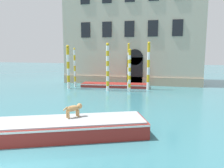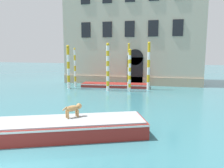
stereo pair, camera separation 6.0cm
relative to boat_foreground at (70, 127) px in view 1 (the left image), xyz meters
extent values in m
cube|color=#B2A893|center=(0.19, 18.30, 8.17)|extent=(15.49, 6.00, 17.13)
cube|color=tan|center=(0.19, 15.25, 0.07)|extent=(15.49, 0.16, 0.93)
cube|color=black|center=(0.84, 15.24, 1.14)|extent=(1.71, 0.14, 3.06)
cylinder|color=black|center=(0.84, 15.24, 2.67)|extent=(1.71, 0.14, 1.71)
cube|color=black|center=(-4.76, 15.26, 5.67)|extent=(1.05, 0.10, 1.67)
cube|color=black|center=(-2.28, 15.26, 5.67)|extent=(1.05, 0.10, 1.67)
cube|color=black|center=(0.19, 15.26, 5.67)|extent=(1.05, 0.10, 1.67)
cube|color=black|center=(2.67, 15.26, 5.67)|extent=(1.05, 0.10, 1.67)
cube|color=black|center=(5.15, 15.26, 5.67)|extent=(1.05, 0.10, 1.67)
cube|color=maroon|center=(0.00, 0.00, -0.05)|extent=(6.87, 4.29, 0.68)
cube|color=white|center=(0.00, 0.00, 0.23)|extent=(6.91, 4.33, 0.08)
cube|color=#9EA3A8|center=(0.00, 0.00, 0.32)|extent=(6.63, 4.07, 0.06)
cylinder|color=tan|center=(0.09, 0.57, 0.52)|extent=(0.08, 0.08, 0.34)
cylinder|color=tan|center=(0.23, 0.45, 0.52)|extent=(0.08, 0.08, 0.34)
cylinder|color=tan|center=(-0.23, 0.22, 0.52)|extent=(0.08, 0.08, 0.34)
cylinder|color=tan|center=(-0.09, 0.10, 0.52)|extent=(0.08, 0.08, 0.34)
ellipsoid|color=tan|center=(0.00, 0.33, 0.76)|extent=(0.62, 0.64, 0.27)
ellipsoid|color=brown|center=(-0.06, 0.26, 0.83)|extent=(0.32, 0.33, 0.09)
sphere|color=tan|center=(0.23, 0.59, 0.82)|extent=(0.25, 0.25, 0.25)
cone|color=brown|center=(0.18, 0.64, 0.91)|extent=(0.07, 0.07, 0.10)
cone|color=brown|center=(0.28, 0.55, 0.91)|extent=(0.07, 0.07, 0.10)
cylinder|color=tan|center=(-0.23, 0.08, 0.80)|extent=(0.19, 0.20, 0.18)
cube|color=maroon|center=(-0.98, 13.54, -0.21)|extent=(7.06, 2.29, 0.37)
cube|color=white|center=(-0.98, 13.54, -0.08)|extent=(7.09, 2.33, 0.08)
cube|color=#9EA3A8|center=(-0.98, 13.54, -0.23)|extent=(3.91, 1.61, 0.34)
cylinder|color=white|center=(-5.11, 12.73, -0.12)|extent=(0.19, 0.19, 0.55)
cylinder|color=gold|center=(-5.11, 12.73, 0.43)|extent=(0.19, 0.19, 0.55)
cylinder|color=white|center=(-5.11, 12.73, 0.98)|extent=(0.19, 0.19, 0.55)
cylinder|color=gold|center=(-5.11, 12.73, 1.54)|extent=(0.19, 0.19, 0.55)
cylinder|color=white|center=(-5.11, 12.73, 2.09)|extent=(0.19, 0.19, 0.55)
cylinder|color=gold|center=(-5.11, 12.73, 2.64)|extent=(0.19, 0.19, 0.55)
cylinder|color=white|center=(-5.11, 12.73, 3.19)|extent=(0.19, 0.19, 0.55)
sphere|color=gold|center=(-5.11, 12.73, 3.55)|extent=(0.20, 0.20, 0.20)
cylinder|color=white|center=(-1.16, 11.14, -0.16)|extent=(0.27, 0.27, 0.47)
cylinder|color=gold|center=(-1.16, 11.14, 0.31)|extent=(0.27, 0.27, 0.47)
cylinder|color=white|center=(-1.16, 11.14, 0.77)|extent=(0.27, 0.27, 0.47)
cylinder|color=gold|center=(-1.16, 11.14, 1.24)|extent=(0.27, 0.27, 0.47)
cylinder|color=white|center=(-1.16, 11.14, 1.71)|extent=(0.27, 0.27, 0.47)
cylinder|color=gold|center=(-1.16, 11.14, 2.17)|extent=(0.27, 0.27, 0.47)
cylinder|color=white|center=(-1.16, 11.14, 2.64)|extent=(0.27, 0.27, 0.47)
cylinder|color=gold|center=(-1.16, 11.14, 3.11)|extent=(0.27, 0.27, 0.47)
cylinder|color=white|center=(-1.16, 11.14, 3.58)|extent=(0.27, 0.27, 0.47)
sphere|color=gold|center=(-1.16, 11.14, 3.93)|extent=(0.29, 0.29, 0.29)
cylinder|color=white|center=(2.47, 12.73, -0.03)|extent=(0.26, 0.26, 0.72)
cylinder|color=gold|center=(2.47, 12.73, 0.69)|extent=(0.26, 0.26, 0.72)
cylinder|color=white|center=(2.47, 12.73, 1.41)|extent=(0.26, 0.26, 0.72)
cylinder|color=gold|center=(2.47, 12.73, 2.14)|extent=(0.26, 0.26, 0.72)
cylinder|color=white|center=(2.47, 12.73, 2.86)|extent=(0.26, 0.26, 0.72)
cylinder|color=gold|center=(2.47, 12.73, 3.58)|extent=(0.26, 0.26, 0.72)
sphere|color=gold|center=(2.47, 12.73, 4.06)|extent=(0.28, 0.28, 0.28)
cylinder|color=white|center=(0.53, 12.80, -0.04)|extent=(0.20, 0.20, 0.71)
cylinder|color=gold|center=(0.53, 12.80, 0.68)|extent=(0.20, 0.20, 0.71)
cylinder|color=white|center=(0.53, 12.80, 1.39)|extent=(0.20, 0.20, 0.71)
cylinder|color=gold|center=(0.53, 12.80, 2.11)|extent=(0.20, 0.20, 0.71)
cylinder|color=white|center=(0.53, 12.80, 2.82)|extent=(0.20, 0.20, 0.71)
cylinder|color=gold|center=(0.53, 12.80, 3.54)|extent=(0.20, 0.20, 0.71)
sphere|color=gold|center=(0.53, 12.80, 3.98)|extent=(0.21, 0.21, 0.21)
cylinder|color=white|center=(-5.23, 11.39, -0.06)|extent=(0.27, 0.27, 0.67)
cylinder|color=gold|center=(-5.23, 11.39, 0.61)|extent=(0.27, 0.27, 0.67)
cylinder|color=white|center=(-5.23, 11.39, 1.29)|extent=(0.27, 0.27, 0.67)
cylinder|color=gold|center=(-5.23, 11.39, 1.96)|extent=(0.27, 0.27, 0.67)
cylinder|color=white|center=(-5.23, 11.39, 2.63)|extent=(0.27, 0.27, 0.67)
cylinder|color=gold|center=(-5.23, 11.39, 3.30)|extent=(0.27, 0.27, 0.67)
sphere|color=gold|center=(-5.23, 11.39, 3.76)|extent=(0.29, 0.29, 0.29)
cylinder|color=white|center=(0.87, 11.34, -0.21)|extent=(0.22, 0.22, 0.37)
cylinder|color=gold|center=(0.87, 11.34, 0.16)|extent=(0.22, 0.22, 0.37)
cylinder|color=white|center=(0.87, 11.34, 0.53)|extent=(0.22, 0.22, 0.37)
cylinder|color=gold|center=(0.87, 11.34, 0.90)|extent=(0.22, 0.22, 0.37)
cylinder|color=white|center=(0.87, 11.34, 1.27)|extent=(0.22, 0.22, 0.37)
cylinder|color=gold|center=(0.87, 11.34, 1.64)|extent=(0.22, 0.22, 0.37)
cylinder|color=white|center=(0.87, 11.34, 2.01)|extent=(0.22, 0.22, 0.37)
cylinder|color=gold|center=(0.87, 11.34, 2.38)|extent=(0.22, 0.22, 0.37)
cylinder|color=white|center=(0.87, 11.34, 2.75)|extent=(0.22, 0.22, 0.37)
cylinder|color=gold|center=(0.87, 11.34, 3.13)|extent=(0.22, 0.22, 0.37)
sphere|color=gold|center=(0.87, 11.34, 3.41)|extent=(0.23, 0.23, 0.23)
camera|label=1|loc=(3.89, -8.47, 3.27)|focal=35.00mm
camera|label=2|loc=(3.95, -8.46, 3.27)|focal=35.00mm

